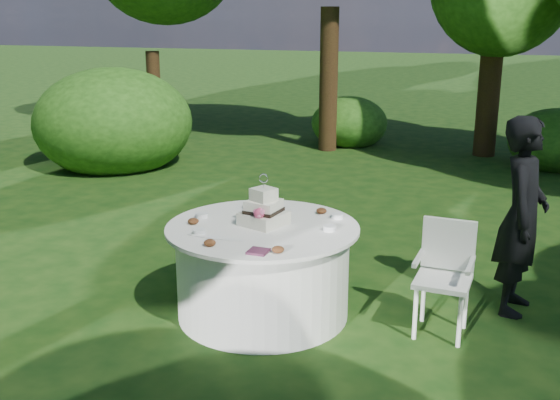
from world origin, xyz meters
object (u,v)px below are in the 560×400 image
object	(u,v)px
guest	(522,216)
table	(263,270)
napkins	(258,251)
chair	(445,268)
cake	(264,211)

from	to	relation	value
guest	table	world-z (taller)	guest
napkins	chair	distance (m)	1.49
cake	chair	bearing A→B (deg)	7.39
napkins	cake	xyz separation A→B (m)	(-0.20, 0.62, 0.10)
guest	cake	xyz separation A→B (m)	(-1.96, -0.78, 0.06)
cake	guest	bearing A→B (deg)	21.65
napkins	guest	size ratio (longest dim) A/B	0.09
napkins	guest	bearing A→B (deg)	38.45
chair	table	bearing A→B (deg)	-171.27
guest	chair	world-z (taller)	guest
napkins	table	xyz separation A→B (m)	(-0.20, 0.58, -0.39)
napkins	cake	distance (m)	0.66
table	chair	xyz separation A→B (m)	(1.43, 0.22, 0.13)
table	chair	world-z (taller)	chair
chair	cake	bearing A→B (deg)	-172.61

